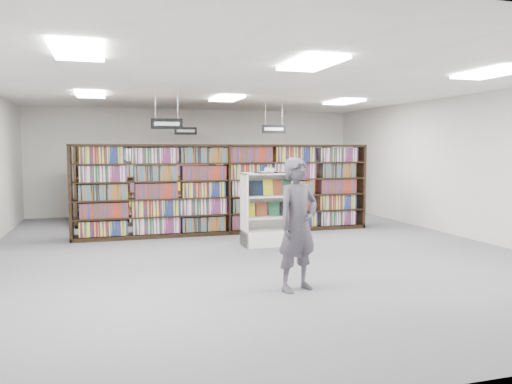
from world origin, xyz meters
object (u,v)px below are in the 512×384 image
object	(u,v)px
bookshelf_row_near	(227,189)
endcap_display	(268,221)
shopper	(298,224)
open_book	(270,171)

from	to	relation	value
bookshelf_row_near	endcap_display	distance (m)	1.81
endcap_display	shopper	size ratio (longest dim) A/B	0.80
bookshelf_row_near	endcap_display	size ratio (longest dim) A/B	4.64
bookshelf_row_near	shopper	distance (m)	4.94
open_book	shopper	bearing A→B (deg)	-105.93
endcap_display	shopper	xyz separation A→B (m)	(-0.63, -3.28, 0.44)
bookshelf_row_near	open_book	distance (m)	1.90
endcap_display	open_book	distance (m)	1.04
bookshelf_row_near	shopper	xyz separation A→B (m)	(-0.15, -4.94, -0.11)
bookshelf_row_near	endcap_display	world-z (taller)	bookshelf_row_near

